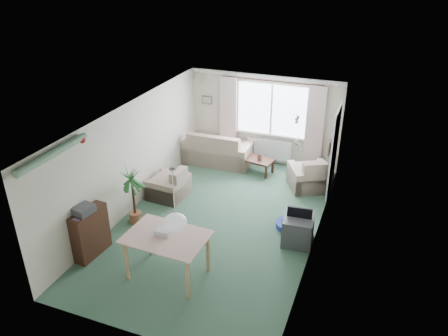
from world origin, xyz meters
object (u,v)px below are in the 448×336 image
(coffee_table, at_px, (256,165))
(dining_table, at_px, (168,256))
(bookshelf, at_px, (90,233))
(tv_cube, at_px, (298,230))
(sofa, at_px, (218,147))
(armchair_corner, at_px, (310,172))
(armchair_left, at_px, (168,182))
(pet_bed, at_px, (290,225))
(houseplant, at_px, (133,196))

(coffee_table, height_order, dining_table, dining_table)
(bookshelf, bearing_deg, tv_cube, 30.98)
(sofa, xyz_separation_m, armchair_corner, (2.58, -0.54, -0.04))
(armchair_left, distance_m, pet_bed, 2.98)
(pet_bed, bearing_deg, coffee_table, 122.96)
(armchair_left, relative_size, houseplant, 0.64)
(pet_bed, bearing_deg, tv_cube, -60.90)
(bookshelf, distance_m, houseplant, 1.25)
(armchair_corner, xyz_separation_m, dining_table, (-1.70, -4.07, -0.00))
(tv_cube, bearing_deg, sofa, 130.25)
(coffee_table, bearing_deg, sofa, 168.95)
(sofa, xyz_separation_m, pet_bed, (2.55, -2.39, -0.39))
(sofa, bearing_deg, tv_cube, 133.65)
(armchair_left, relative_size, bookshelf, 0.87)
(sofa, height_order, dining_table, sofa)
(sofa, relative_size, tv_cube, 2.84)
(bookshelf, distance_m, tv_cube, 3.95)
(houseplant, distance_m, dining_table, 1.91)
(armchair_left, height_order, dining_table, dining_table)
(sofa, xyz_separation_m, tv_cube, (2.80, -2.84, -0.16))
(armchair_left, xyz_separation_m, coffee_table, (1.55, 1.92, -0.18))
(coffee_table, distance_m, pet_bed, 2.59)
(pet_bed, bearing_deg, houseplant, -162.51)
(sofa, xyz_separation_m, dining_table, (0.88, -4.62, -0.04))
(dining_table, relative_size, tv_cube, 2.05)
(sofa, relative_size, coffee_table, 2.08)
(armchair_left, bearing_deg, tv_cube, 81.87)
(coffee_table, relative_size, tv_cube, 1.37)
(sofa, xyz_separation_m, coffee_table, (1.15, -0.22, -0.25))
(dining_table, bearing_deg, bookshelf, 179.14)
(armchair_left, relative_size, dining_table, 0.64)
(bookshelf, xyz_separation_m, dining_table, (1.62, -0.02, -0.07))
(sofa, bearing_deg, armchair_left, 78.46)
(houseplant, xyz_separation_m, dining_table, (1.43, -1.24, -0.24))
(armchair_corner, relative_size, bookshelf, 0.95)
(coffee_table, relative_size, houseplant, 0.67)
(armchair_corner, relative_size, tv_cube, 1.44)
(armchair_corner, relative_size, armchair_left, 1.09)
(houseplant, bearing_deg, sofa, 80.73)
(sofa, height_order, bookshelf, bookshelf)
(dining_table, bearing_deg, tv_cube, 42.72)
(armchair_left, bearing_deg, sofa, 173.59)
(armchair_corner, distance_m, bookshelf, 5.23)
(bookshelf, distance_m, dining_table, 1.62)
(bookshelf, relative_size, pet_bed, 1.62)
(dining_table, bearing_deg, coffee_table, 86.48)
(coffee_table, height_order, houseplant, houseplant)
(coffee_table, relative_size, bookshelf, 0.90)
(sofa, height_order, pet_bed, sofa)
(armchair_left, height_order, houseplant, houseplant)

